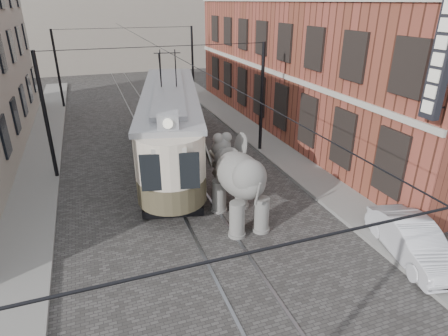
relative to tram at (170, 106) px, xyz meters
name	(u,v)px	position (x,y,z in m)	size (l,w,h in m)	color
ground	(204,219)	(-0.37, -7.11, -2.78)	(120.00, 120.00, 0.00)	#43413E
tram_rails	(204,218)	(-0.37, -7.11, -2.77)	(1.54, 80.00, 0.02)	slate
sidewalk_right	(333,193)	(5.63, -7.11, -2.71)	(2.00, 60.00, 0.15)	slate
sidewalk_left	(23,251)	(-6.87, -7.11, -2.71)	(2.00, 60.00, 0.15)	slate
brick_building	(327,34)	(10.63, 1.89, 3.22)	(8.00, 26.00, 12.00)	brown
distant_block	(107,9)	(-0.37, 32.89, 4.22)	(28.00, 10.00, 14.00)	gray
catenary	(168,113)	(-0.57, -2.11, 0.22)	(11.00, 30.20, 6.00)	black
tram	(170,106)	(0.00, 0.00, 0.00)	(2.89, 14.02, 5.56)	beige
elephant	(240,185)	(0.90, -7.68, -1.26)	(2.73, 4.96, 3.04)	slate
parked_car	(413,241)	(5.42, -11.81, -2.13)	(1.39, 3.94, 1.30)	silver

